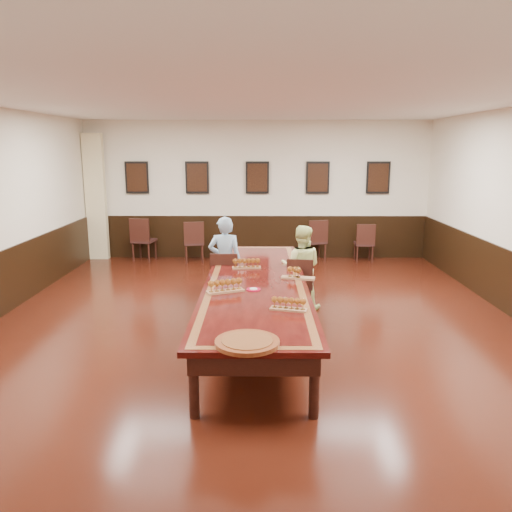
{
  "coord_description": "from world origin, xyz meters",
  "views": [
    {
      "loc": [
        0.05,
        -6.74,
        2.57
      ],
      "look_at": [
        0.0,
        0.5,
        1.0
      ],
      "focal_mm": 35.0,
      "sensor_mm": 36.0,
      "label": 1
    }
  ],
  "objects_px": {
    "spare_chair_a": "(144,239)",
    "person_man": "(225,261)",
    "chair_woman": "(300,283)",
    "spare_chair_c": "(315,240)",
    "carved_platter": "(247,342)",
    "spare_chair_d": "(364,242)",
    "chair_man": "(225,279)",
    "conference_table": "(256,291)",
    "spare_chair_b": "(194,241)",
    "person_woman": "(301,267)"
  },
  "relations": [
    {
      "from": "spare_chair_a",
      "to": "person_man",
      "type": "bearing_deg",
      "value": 133.87
    },
    {
      "from": "chair_woman",
      "to": "person_man",
      "type": "height_order",
      "value": "person_man"
    },
    {
      "from": "spare_chair_c",
      "to": "carved_platter",
      "type": "xyz_separation_m",
      "value": [
        -1.4,
        -6.92,
        0.29
      ]
    },
    {
      "from": "person_man",
      "to": "spare_chair_d",
      "type": "bearing_deg",
      "value": -132.58
    },
    {
      "from": "spare_chair_c",
      "to": "person_man",
      "type": "relative_size",
      "value": 0.66
    },
    {
      "from": "person_man",
      "to": "spare_chair_c",
      "type": "bearing_deg",
      "value": -119.29
    },
    {
      "from": "chair_man",
      "to": "conference_table",
      "type": "height_order",
      "value": "chair_man"
    },
    {
      "from": "spare_chair_a",
      "to": "spare_chair_d",
      "type": "height_order",
      "value": "spare_chair_a"
    },
    {
      "from": "spare_chair_a",
      "to": "chair_woman",
      "type": "bearing_deg",
      "value": 144.48
    },
    {
      "from": "spare_chair_b",
      "to": "person_man",
      "type": "xyz_separation_m",
      "value": [
        0.94,
        -3.23,
        0.27
      ]
    },
    {
      "from": "spare_chair_b",
      "to": "spare_chair_d",
      "type": "distance_m",
      "value": 3.92
    },
    {
      "from": "chair_woman",
      "to": "conference_table",
      "type": "bearing_deg",
      "value": 63.5
    },
    {
      "from": "spare_chair_c",
      "to": "conference_table",
      "type": "relative_size",
      "value": 0.2
    },
    {
      "from": "spare_chair_c",
      "to": "person_woman",
      "type": "bearing_deg",
      "value": 65.22
    },
    {
      "from": "chair_woman",
      "to": "spare_chair_c",
      "type": "distance_m",
      "value": 3.65
    },
    {
      "from": "spare_chair_d",
      "to": "person_woman",
      "type": "relative_size",
      "value": 0.65
    },
    {
      "from": "spare_chair_b",
      "to": "spare_chair_c",
      "type": "height_order",
      "value": "spare_chair_c"
    },
    {
      "from": "spare_chair_b",
      "to": "person_woman",
      "type": "bearing_deg",
      "value": 112.85
    },
    {
      "from": "spare_chair_a",
      "to": "carved_platter",
      "type": "distance_m",
      "value": 7.39
    },
    {
      "from": "spare_chair_b",
      "to": "spare_chair_c",
      "type": "relative_size",
      "value": 0.98
    },
    {
      "from": "spare_chair_b",
      "to": "person_woman",
      "type": "relative_size",
      "value": 0.7
    },
    {
      "from": "spare_chair_c",
      "to": "person_woman",
      "type": "distance_m",
      "value": 3.57
    },
    {
      "from": "spare_chair_b",
      "to": "spare_chair_c",
      "type": "bearing_deg",
      "value": 172.5
    },
    {
      "from": "spare_chair_a",
      "to": "spare_chair_c",
      "type": "bearing_deg",
      "value": -168.48
    },
    {
      "from": "spare_chair_c",
      "to": "person_man",
      "type": "distance_m",
      "value": 3.84
    },
    {
      "from": "person_woman",
      "to": "conference_table",
      "type": "distance_m",
      "value": 1.32
    },
    {
      "from": "person_woman",
      "to": "carved_platter",
      "type": "bearing_deg",
      "value": 85.6
    },
    {
      "from": "spare_chair_b",
      "to": "conference_table",
      "type": "distance_m",
      "value": 4.73
    },
    {
      "from": "person_woman",
      "to": "spare_chair_b",
      "type": "bearing_deg",
      "value": -48.61
    },
    {
      "from": "chair_man",
      "to": "spare_chair_d",
      "type": "height_order",
      "value": "chair_man"
    },
    {
      "from": "spare_chair_a",
      "to": "spare_chair_b",
      "type": "height_order",
      "value": "spare_chair_a"
    },
    {
      "from": "chair_woman",
      "to": "person_woman",
      "type": "xyz_separation_m",
      "value": [
        0.01,
        0.09,
        0.25
      ]
    },
    {
      "from": "spare_chair_a",
      "to": "spare_chair_d",
      "type": "distance_m",
      "value": 5.09
    },
    {
      "from": "person_man",
      "to": "carved_platter",
      "type": "distance_m",
      "value": 3.59
    },
    {
      "from": "chair_man",
      "to": "chair_woman",
      "type": "distance_m",
      "value": 1.24
    },
    {
      "from": "person_woman",
      "to": "carved_platter",
      "type": "xyz_separation_m",
      "value": [
        -0.79,
        -3.41,
        0.09
      ]
    },
    {
      "from": "chair_man",
      "to": "spare_chair_b",
      "type": "distance_m",
      "value": 3.46
    },
    {
      "from": "carved_platter",
      "to": "spare_chair_c",
      "type": "bearing_deg",
      "value": 78.59
    },
    {
      "from": "chair_woman",
      "to": "person_woman",
      "type": "relative_size",
      "value": 0.64
    },
    {
      "from": "person_man",
      "to": "chair_man",
      "type": "bearing_deg",
      "value": 90.0
    },
    {
      "from": "chair_woman",
      "to": "person_woman",
      "type": "bearing_deg",
      "value": -90.0
    },
    {
      "from": "chair_man",
      "to": "chair_woman",
      "type": "height_order",
      "value": "chair_man"
    },
    {
      "from": "chair_man",
      "to": "carved_platter",
      "type": "height_order",
      "value": "chair_man"
    },
    {
      "from": "chair_woman",
      "to": "spare_chair_a",
      "type": "distance_m",
      "value": 4.92
    },
    {
      "from": "chair_man",
      "to": "spare_chair_c",
      "type": "bearing_deg",
      "value": -118.58
    },
    {
      "from": "chair_man",
      "to": "carved_platter",
      "type": "relative_size",
      "value": 1.5
    },
    {
      "from": "person_man",
      "to": "spare_chair_b",
      "type": "bearing_deg",
      "value": -74.2
    },
    {
      "from": "spare_chair_b",
      "to": "chair_man",
      "type": "bearing_deg",
      "value": 95.86
    },
    {
      "from": "conference_table",
      "to": "chair_man",
      "type": "bearing_deg",
      "value": 113.96
    },
    {
      "from": "conference_table",
      "to": "spare_chair_c",
      "type": "bearing_deg",
      "value": 73.88
    }
  ]
}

